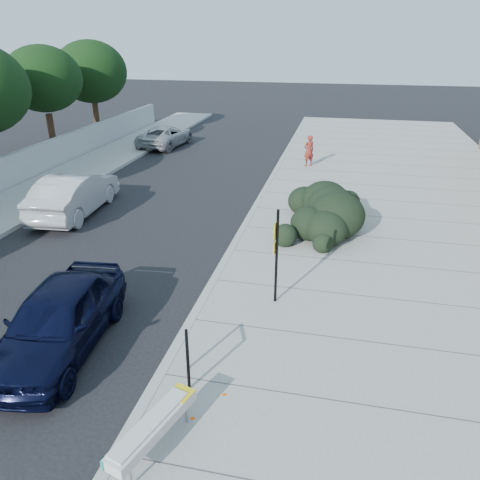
# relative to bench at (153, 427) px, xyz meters

# --- Properties ---
(ground) EXTENTS (120.00, 120.00, 0.00)m
(ground) POSITION_rel_bench_xyz_m (-0.60, 3.74, -0.60)
(ground) COLOR black
(ground) RESTS_ON ground
(sidewalk_near) EXTENTS (11.20, 50.00, 0.15)m
(sidewalk_near) POSITION_rel_bench_xyz_m (5.00, 8.74, -0.53)
(sidewalk_near) COLOR gray
(sidewalk_near) RESTS_ON ground
(curb_near) EXTENTS (0.22, 50.00, 0.17)m
(curb_near) POSITION_rel_bench_xyz_m (-0.60, 8.74, -0.52)
(curb_near) COLOR #9E9E99
(curb_near) RESTS_ON ground
(curb_far) EXTENTS (0.22, 50.00, 0.17)m
(curb_far) POSITION_rel_bench_xyz_m (-8.60, 8.74, -0.52)
(curb_far) COLOR #9E9E99
(curb_far) RESTS_ON ground
(tree_far_e) EXTENTS (4.00, 4.00, 5.90)m
(tree_far_e) POSITION_rel_bench_xyz_m (-13.10, 17.74, 3.58)
(tree_far_e) COLOR #332114
(tree_far_e) RESTS_ON ground
(tree_far_f) EXTENTS (4.40, 4.40, 6.07)m
(tree_far_f) POSITION_rel_bench_xyz_m (-13.10, 22.74, 3.58)
(tree_far_f) COLOR #332114
(tree_far_f) RESTS_ON ground
(bench) EXTENTS (0.93, 1.92, 0.57)m
(bench) POSITION_rel_bench_xyz_m (0.00, 0.00, 0.00)
(bench) COLOR gray
(bench) RESTS_ON sidewalk_near
(bike_rack) EXTENTS (0.27, 0.62, 0.96)m
(bike_rack) POSITION_rel_bench_xyz_m (0.00, 1.74, 0.12)
(bike_rack) COLOR black
(bike_rack) RESTS_ON sidewalk_near
(sign_post) EXTENTS (0.10, 0.29, 2.47)m
(sign_post) POSITION_rel_bench_xyz_m (1.22, 5.00, 0.96)
(sign_post) COLOR black
(sign_post) RESTS_ON sidewalk_near
(hedge) EXTENTS (3.55, 4.90, 1.66)m
(hedge) POSITION_rel_bench_xyz_m (2.02, 10.40, 0.37)
(hedge) COLOR black
(hedge) RESTS_ON sidewalk_near
(sedan_navy) EXTENTS (2.19, 4.55, 1.50)m
(sedan_navy) POSITION_rel_bench_xyz_m (-3.10, 2.26, 0.15)
(sedan_navy) COLOR black
(sedan_navy) RESTS_ON ground
(wagon_silver) EXTENTS (2.05, 4.92, 1.58)m
(wagon_silver) POSITION_rel_bench_xyz_m (-7.27, 10.00, 0.19)
(wagon_silver) COLOR #BBBCC0
(wagon_silver) RESTS_ON ground
(suv_silver) EXTENTS (2.50, 4.71, 1.26)m
(suv_silver) POSITION_rel_bench_xyz_m (-8.10, 21.84, 0.03)
(suv_silver) COLOR #9EA0A3
(suv_silver) RESTS_ON ground
(pedestrian) EXTENTS (0.68, 0.64, 1.57)m
(pedestrian) POSITION_rel_bench_xyz_m (0.90, 18.47, 0.33)
(pedestrian) COLOR maroon
(pedestrian) RESTS_ON sidewalk_near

